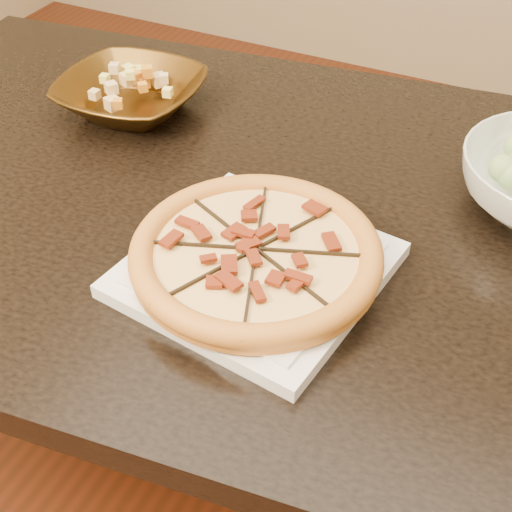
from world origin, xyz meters
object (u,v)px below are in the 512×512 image
(dining_table, at_px, (235,258))
(pizza, at_px, (256,253))
(bronze_bowl, at_px, (131,95))
(plate, at_px, (256,269))

(dining_table, xyz_separation_m, pizza, (0.10, -0.13, 0.15))
(dining_table, xyz_separation_m, bronze_bowl, (-0.25, 0.13, 0.14))
(plate, height_order, pizza, pizza)
(pizza, bearing_deg, dining_table, 126.48)
(pizza, distance_m, bronze_bowl, 0.43)
(dining_table, bearing_deg, bronze_bowl, 152.25)
(pizza, relative_size, bronze_bowl, 1.33)
(dining_table, distance_m, bronze_bowl, 0.31)
(dining_table, height_order, pizza, pizza)
(plate, xyz_separation_m, bronze_bowl, (-0.34, 0.26, 0.02))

